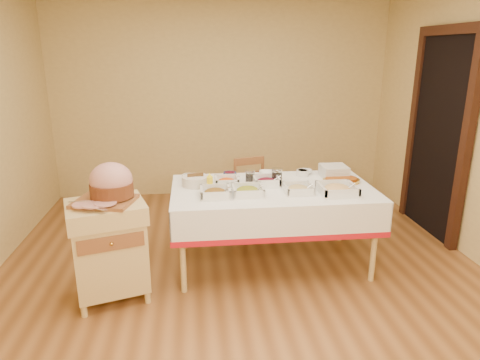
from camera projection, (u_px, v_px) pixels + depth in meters
name	position (u px, v px, depth m)	size (l,w,h in m)	color
room_shell	(244.00, 136.00, 3.40)	(5.00, 5.00, 5.00)	brown
doorway	(439.00, 133.00, 4.55)	(0.09, 1.10, 2.20)	black
dining_table	(272.00, 204.00, 3.92)	(1.82, 1.02, 0.76)	#DBBE78
butcher_cart	(109.00, 245.00, 3.40)	(0.70, 0.63, 0.82)	#DBBE78
dining_chair	(253.00, 197.00, 4.62)	(0.46, 0.44, 0.84)	brown
ham_on_board	(110.00, 185.00, 3.29)	(0.47, 0.45, 0.31)	brown
serving_dish_a	(215.00, 192.00, 3.63)	(0.26, 0.25, 0.11)	silver
serving_dish_b	(248.00, 190.00, 3.68)	(0.26, 0.26, 0.11)	silver
serving_dish_c	(298.00, 189.00, 3.73)	(0.25, 0.25, 0.10)	silver
serving_dish_d	(337.00, 189.00, 3.71)	(0.31, 0.31, 0.12)	silver
serving_dish_e	(227.00, 181.00, 3.96)	(0.22, 0.21, 0.10)	silver
serving_dish_f	(266.00, 181.00, 3.94)	(0.25, 0.24, 0.11)	silver
small_bowl_left	(189.00, 177.00, 4.07)	(0.13, 0.13, 0.06)	silver
small_bowl_mid	(230.00, 175.00, 4.17)	(0.13, 0.13, 0.05)	navy
small_bowl_right	(302.00, 173.00, 4.22)	(0.12, 0.12, 0.06)	silver
bowl_white_imported	(267.00, 173.00, 4.26)	(0.15, 0.15, 0.04)	silver
bowl_small_imported	(305.00, 172.00, 4.30)	(0.14, 0.14, 0.04)	silver
preserve_jar_left	(250.00, 177.00, 4.02)	(0.09, 0.09, 0.11)	silver
preserve_jar_right	(277.00, 176.00, 4.03)	(0.10, 0.10, 0.13)	silver
mustard_bottle	(210.00, 183.00, 3.74)	(0.05, 0.05, 0.17)	yellow
bread_basket	(196.00, 181.00, 3.91)	(0.24, 0.24, 0.11)	silver
plate_stack	(334.00, 172.00, 4.16)	(0.24, 0.24, 0.12)	silver
brass_platter	(341.00, 180.00, 4.02)	(0.35, 0.25, 0.05)	gold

